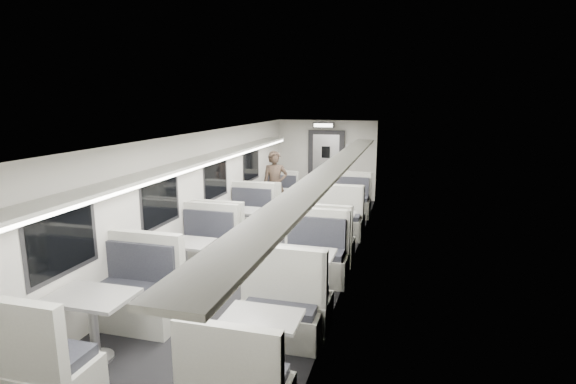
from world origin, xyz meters
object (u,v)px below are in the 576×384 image
Objects in this scene: booth_left_a at (273,201)px; booth_left_b at (237,226)px; passenger at (275,185)px; booth_left_d at (94,327)px; booth_right_b at (332,230)px; booth_right_a at (345,209)px; booth_right_c at (303,277)px; exit_sign at (324,125)px; booth_left_c at (185,263)px; vestibule_door at (326,165)px; booth_right_d at (262,345)px.

booth_left_a is 2.56m from booth_left_b.
booth_left_b is 1.23× the size of passenger.
booth_left_d is 6.66m from passenger.
booth_left_b is at bearing -90.00° from booth_left_a.
booth_left_a is at bearing 130.15° from booth_right_b.
booth_right_a is at bearing 73.19° from booth_left_d.
booth_right_a is 4.48m from booth_right_c.
exit_sign reaches higher than booth_right_c.
booth_left_c is 1.01× the size of booth_right_b.
vestibule_door reaches higher than booth_right_a.
exit_sign is (1.00, 8.84, 1.86)m from booth_left_d.
exit_sign is (-1.00, 2.22, 1.89)m from booth_right_a.
booth_left_d is (0.00, -4.52, 0.04)m from booth_left_b.
booth_right_c is at bearing -88.41° from passenger.
exit_sign is (-1.00, 6.70, 1.87)m from booth_right_c.
vestibule_door is (-1.00, 2.71, 0.65)m from booth_right_a.
booth_left_d reaches higher than booth_right_b.
booth_right_b is (2.00, -2.37, 0.04)m from booth_left_a.
booth_left_c is (0.00, -4.87, 0.05)m from booth_left_a.
exit_sign is (-1.00, 8.62, 1.91)m from booth_right_d.
booth_right_a is at bearing -65.74° from exit_sign.
booth_right_c is at bearing 90.00° from booth_right_d.
booth_right_a is (2.00, 2.10, 0.00)m from booth_left_b.
booth_left_c is at bearing -114.41° from booth_right_a.
booth_right_b is 4.65m from exit_sign.
booth_right_a is at bearing -13.00° from booth_left_a.
booth_right_d is (2.00, -4.30, -0.01)m from booth_left_b.
booth_left_d is at bearing -90.00° from booth_left_b.
booth_left_c is 2.21m from booth_left_d.
exit_sign reaches higher than booth_right_b.
vestibule_door is (1.00, 4.80, 0.65)m from booth_left_b.
booth_right_b is at bearing -76.38° from exit_sign.
booth_right_c is (2.00, -0.07, 0.01)m from booth_left_c.
booth_left_b is 2.01m from booth_right_b.
booth_left_a is 0.86× the size of booth_right_c.
booth_right_d is at bearing -83.38° from exit_sign.
booth_right_a is at bearing 46.35° from booth_left_b.
booth_right_a is 1.87m from passenger.
booth_right_c is at bearing -67.97° from booth_left_a.
booth_left_d is 2.01m from booth_right_d.
booth_left_a is at bearing 90.00° from booth_left_c.
booth_right_a is (2.00, -0.46, 0.04)m from booth_left_a.
booth_right_a is (2.00, 4.41, -0.01)m from booth_left_c.
vestibule_door is (1.00, 7.11, 0.65)m from booth_left_c.
booth_right_d is (2.00, -6.86, 0.02)m from booth_left_a.
booth_left_d is at bearing -96.46° from exit_sign.
booth_right_d is (0.00, -1.92, -0.04)m from booth_right_c.
booth_left_a is 0.83× the size of booth_left_d.
booth_right_a is at bearing 90.00° from booth_right_b.
vestibule_door is 3.39× the size of exit_sign.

